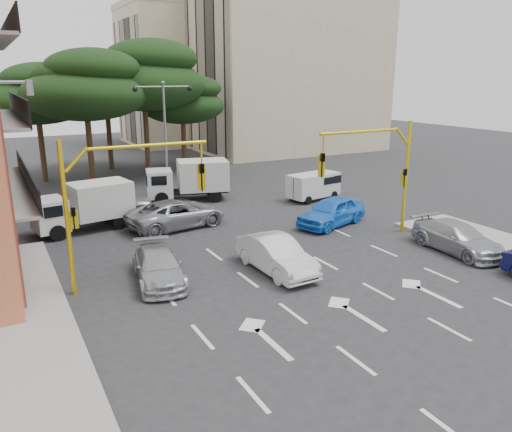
{
  "coord_description": "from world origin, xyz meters",
  "views": [
    {
      "loc": [
        -10.92,
        -17.2,
        8.21
      ],
      "look_at": [
        0.3,
        3.51,
        1.6
      ],
      "focal_mm": 35.0,
      "sensor_mm": 36.0,
      "label": 1
    }
  ],
  "objects": [
    {
      "name": "box_truck_b",
      "position": [
        0.89,
        14.29,
        1.36
      ],
      "size": [
        5.96,
        3.68,
        2.73
      ],
      "primitive_type": null,
      "rotation": [
        0.0,
        0.0,
        1.31
      ],
      "color": "silver",
      "rests_on": "ground"
    },
    {
      "name": "pine_right",
      "position": [
        5.06,
        25.96,
        6.22
      ],
      "size": [
        7.49,
        7.49,
        8.37
      ],
      "color": "#382616",
      "rests_on": "ground"
    },
    {
      "name": "pine_left_near",
      "position": [
        -3.94,
        21.96,
        7.6
      ],
      "size": [
        9.15,
        9.15,
        10.23
      ],
      "color": "#382616",
      "rests_on": "ground"
    },
    {
      "name": "median_strip",
      "position": [
        0.0,
        16.0,
        0.07
      ],
      "size": [
        1.4,
        6.0,
        0.15
      ],
      "primitive_type": "cube",
      "color": "gray",
      "rests_on": "ground"
    },
    {
      "name": "car_white_hatch",
      "position": [
        -0.48,
        0.25,
        0.76
      ],
      "size": [
        1.77,
        4.67,
        1.52
      ],
      "primitive_type": "imported",
      "rotation": [
        0.0,
        0.0,
        0.04
      ],
      "color": "silver",
      "rests_on": "ground"
    },
    {
      "name": "pine_center",
      "position": [
        1.06,
        23.96,
        8.3
      ],
      "size": [
        9.98,
        9.98,
        11.16
      ],
      "color": "#382616",
      "rests_on": "ground"
    },
    {
      "name": "car_silver_wagon",
      "position": [
        -5.31,
        1.63,
        0.66
      ],
      "size": [
        2.59,
        4.78,
        1.31
      ],
      "primitive_type": "imported",
      "rotation": [
        0.0,
        0.0,
        -0.17
      ],
      "color": "#A6A9AE",
      "rests_on": "ground"
    },
    {
      "name": "street_lamp_center",
      "position": [
        0.0,
        16.0,
        5.43
      ],
      "size": [
        4.16,
        0.36,
        7.77
      ],
      "color": "slate",
      "rests_on": "median_strip"
    },
    {
      "name": "car_silver_cross_b",
      "position": [
        -4.42,
        13.0,
        0.78
      ],
      "size": [
        4.88,
        2.77,
        1.56
      ],
      "primitive_type": "imported",
      "rotation": [
        0.0,
        0.0,
        1.36
      ],
      "color": "#A9ACB2",
      "rests_on": "ground"
    },
    {
      "name": "box_truck_a",
      "position": [
        -6.64,
        10.46,
        1.29
      ],
      "size": [
        5.55,
        3.04,
        2.59
      ],
      "primitive_type": null,
      "rotation": [
        0.0,
        0.0,
        1.74
      ],
      "color": "silver",
      "rests_on": "ground"
    },
    {
      "name": "pine_back",
      "position": [
        -0.94,
        28.96,
        7.6
      ],
      "size": [
        9.15,
        9.15,
        10.23
      ],
      "color": "#382616",
      "rests_on": "ground"
    },
    {
      "name": "signal_mast_left",
      "position": [
        -6.8,
        1.99,
        3.88
      ],
      "size": [
        5.79,
        0.37,
        6.0
      ],
      "color": "gold",
      "rests_on": "ground"
    },
    {
      "name": "apartment_beige_far",
      "position": [
        12.95,
        44.0,
        8.35
      ],
      "size": [
        16.2,
        12.15,
        16.7
      ],
      "color": "#BBAF8C",
      "rests_on": "ground"
    },
    {
      "name": "car_silver_cross_a",
      "position": [
        -2.0,
        8.6,
        0.78
      ],
      "size": [
        5.98,
        3.48,
        1.56
      ],
      "primitive_type": "imported",
      "rotation": [
        0.0,
        0.0,
        1.73
      ],
      "color": "#97999E",
      "rests_on": "ground"
    },
    {
      "name": "van_white",
      "position": [
        8.5,
        10.37,
        0.93
      ],
      "size": [
        3.94,
        2.28,
        1.86
      ],
      "primitive_type": null,
      "rotation": [
        0.0,
        0.0,
        -1.4
      ],
      "color": "silver",
      "rests_on": "ground"
    },
    {
      "name": "pine_left_far",
      "position": [
        -6.94,
        25.96,
        6.91
      ],
      "size": [
        8.32,
        8.32,
        9.3
      ],
      "color": "#382616",
      "rests_on": "ground"
    },
    {
      "name": "signal_mast_right",
      "position": [
        6.8,
        1.99,
        3.88
      ],
      "size": [
        5.79,
        0.37,
        6.0
      ],
      "color": "gold",
      "rests_on": "ground"
    },
    {
      "name": "car_blue_compact",
      "position": [
        5.89,
        4.79,
        0.81
      ],
      "size": [
        5.09,
        3.26,
        1.61
      ],
      "primitive_type": "imported",
      "rotation": [
        0.0,
        0.0,
        -1.26
      ],
      "color": "blue",
      "rests_on": "ground"
    },
    {
      "name": "ground",
      "position": [
        0.0,
        0.0,
        0.0
      ],
      "size": [
        120.0,
        120.0,
        0.0
      ],
      "primitive_type": "plane",
      "color": "#28282B",
      "rests_on": "ground"
    },
    {
      "name": "apartment_beige_near",
      "position": [
        19.95,
        32.0,
        9.35
      ],
      "size": [
        20.2,
        12.15,
        18.7
      ],
      "color": "#BBAF8C",
      "rests_on": "ground"
    },
    {
      "name": "car_silver_parked",
      "position": [
        8.52,
        -1.74,
        0.71
      ],
      "size": [
        2.22,
        4.96,
        1.41
      ],
      "primitive_type": "imported",
      "rotation": [
        0.0,
        0.0,
        -0.05
      ],
      "color": "#A1A3A8",
      "rests_on": "ground"
    }
  ]
}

